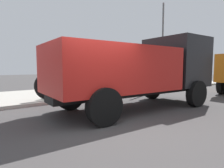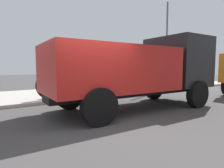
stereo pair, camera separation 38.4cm
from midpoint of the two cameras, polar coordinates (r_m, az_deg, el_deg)
name	(u,v)px [view 2 (the right image)]	position (r m, az deg, el deg)	size (l,w,h in m)	color
ground_plane	(100,126)	(5.50, -1.64, -12.58)	(80.00, 80.00, 0.00)	#423F3F
sidewalk_curb	(41,95)	(11.38, -19.61, -3.22)	(36.00, 5.00, 0.15)	#ADA89E
fire_hydrant	(50,89)	(9.72, -16.99, -1.56)	(0.25, 0.57, 0.80)	#2D8438
loose_tire	(49,86)	(9.27, -17.29, -0.61)	(1.23, 1.23, 0.27)	black
dump_truck_red	(139,68)	(7.77, 9.48, 4.62)	(7.08, 2.99, 3.00)	red
street_light_pole	(167,46)	(14.44, 16.84, 10.94)	(0.12, 0.12, 6.07)	#595B5E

